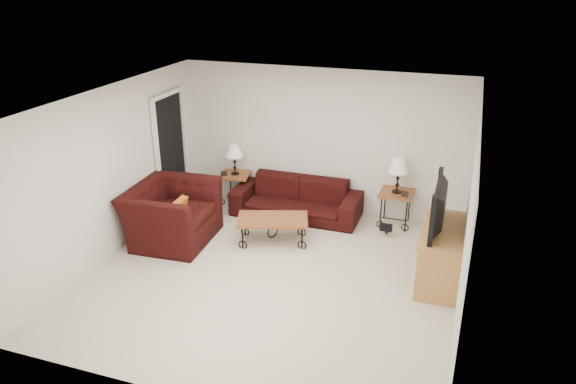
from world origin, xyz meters
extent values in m
plane|color=beige|center=(0.00, 0.00, 0.00)|extent=(5.00, 5.00, 0.00)
cube|color=white|center=(0.00, 2.50, 1.25)|extent=(5.00, 0.02, 2.50)
cube|color=white|center=(0.00, -2.50, 1.25)|extent=(5.00, 0.02, 2.50)
cube|color=white|center=(-2.50, 0.00, 1.25)|extent=(0.02, 5.00, 2.50)
cube|color=white|center=(2.50, 0.00, 1.25)|extent=(0.02, 5.00, 2.50)
plane|color=white|center=(0.00, 0.00, 2.50)|extent=(5.00, 5.00, 0.00)
cube|color=black|center=(-2.47, 1.65, 1.02)|extent=(0.08, 0.94, 2.04)
imported|color=black|center=(-0.29, 2.02, 0.32)|extent=(2.21, 0.86, 0.64)
cube|color=brown|center=(-1.52, 2.20, 0.28)|extent=(0.59, 0.59, 0.56)
cube|color=brown|center=(1.38, 2.20, 0.30)|extent=(0.55, 0.55, 0.59)
cube|color=black|center=(-1.67, 2.05, 0.61)|extent=(0.11, 0.05, 0.09)
cube|color=black|center=(1.53, 2.05, 0.64)|extent=(0.12, 0.04, 0.10)
cube|color=brown|center=(-0.34, 0.96, 0.20)|extent=(1.22, 0.90, 0.41)
imported|color=black|center=(-1.88, 0.53, 0.45)|extent=(1.28, 1.44, 0.89)
cube|color=#C34519|center=(-1.72, 0.48, 0.52)|extent=(0.13, 0.41, 0.40)
cube|color=#BE8B46|center=(2.23, 0.64, 0.39)|extent=(0.54, 1.30, 0.78)
imported|color=black|center=(2.21, 0.64, 1.12)|extent=(0.15, 1.17, 0.67)
ellipsoid|color=black|center=(1.32, 1.81, 0.20)|extent=(0.35, 0.29, 0.40)
camera|label=1|loc=(2.36, -6.28, 4.06)|focal=34.23mm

